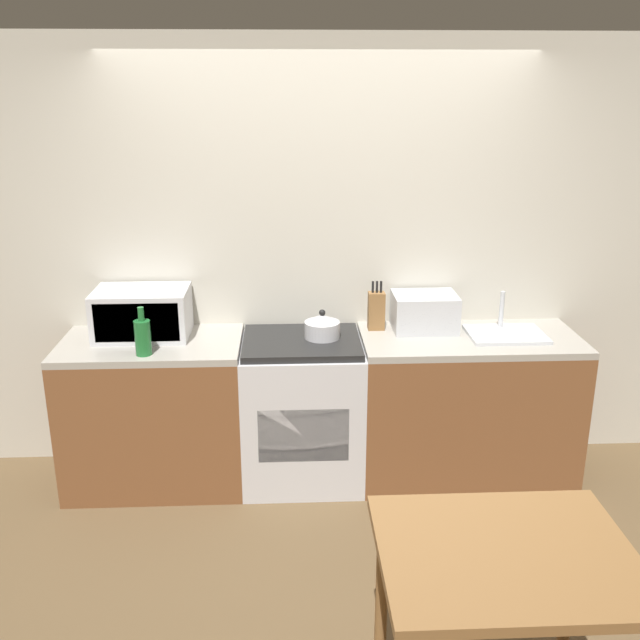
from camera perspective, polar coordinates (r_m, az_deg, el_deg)
name	(u,v)px	position (r m, az deg, el deg)	size (l,w,h in m)	color
ground_plane	(330,550)	(3.92, 0.77, -17.89)	(16.00, 16.00, 0.00)	brown
wall_back	(320,259)	(4.37, -0.03, 4.93)	(10.00, 0.06, 2.60)	beige
counter_left_run	(156,412)	(4.40, -13.02, -7.21)	(1.04, 0.62, 0.90)	brown
counter_right_run	(466,406)	(4.46, 11.60, -6.75)	(1.29, 0.62, 0.90)	brown
stove_range	(302,410)	(4.33, -1.43, -7.20)	(0.71, 0.62, 0.90)	silver
kettle	(322,326)	(4.16, 0.17, -0.50)	(0.21, 0.21, 0.17)	#B7B7BC
microwave	(142,313)	(4.29, -14.04, 0.53)	(0.54, 0.37, 0.28)	silver
bottle	(143,337)	(4.01, -13.99, -1.29)	(0.09, 0.09, 0.27)	#1E662D
knife_block	(376,310)	(4.31, 4.53, 0.78)	(0.10, 0.08, 0.30)	brown
toaster_oven	(424,312)	(4.33, 8.36, 0.63)	(0.38, 0.29, 0.22)	silver
sink_basin	(506,333)	(4.35, 14.63, -1.01)	(0.45, 0.34, 0.24)	silver
dining_table	(505,575)	(2.74, 14.56, -19.17)	(0.89, 0.73, 0.78)	brown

